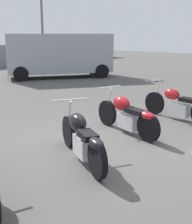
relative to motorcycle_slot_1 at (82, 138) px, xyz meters
name	(u,v)px	position (x,y,z in m)	size (l,w,h in m)	color
ground_plane	(102,144)	(0.91, 0.29, -0.43)	(60.00, 60.00, 0.00)	#514F4C
motorcycle_slot_1	(82,138)	(0.00, 0.00, 0.00)	(1.19, 1.94, 0.99)	black
motorcycle_slot_2	(127,115)	(1.83, 0.30, 0.00)	(0.84, 2.03, 0.99)	black
motorcycle_slot_3	(179,105)	(3.63, -0.09, -0.02)	(0.69, 2.12, 0.99)	black
parked_van	(59,53)	(7.33, 8.32, 0.79)	(5.39, 4.49, 2.20)	#999EA8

